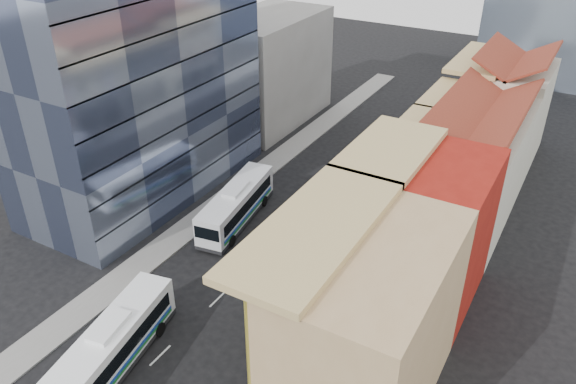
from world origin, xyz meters
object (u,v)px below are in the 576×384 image
Objects in this scene: bus_right at (316,251)px; bus_left_near at (113,345)px; shophouse_tan at (368,329)px; bus_left_far at (236,204)px; sedan_left at (121,343)px; office_tower at (131,52)px.

bus_left_near is at bearing -90.50° from bus_right.
shophouse_tan is 14.48m from bus_right.
bus_left_far is 3.34× the size of sedan_left.
bus_left_far is (-3.11, 19.53, -0.01)m from bus_left_near.
bus_right is (10.19, -2.79, -0.12)m from bus_left_far.
bus_left_far is at bearing -3.15° from office_tower.
office_tower reaches higher than sedan_left.
sedan_left is at bearing -91.25° from bus_left_far.
bus_left_far is 10.57m from bus_right.
shophouse_tan is 35.19m from office_tower.
shophouse_tan is 17.68m from bus_left_near.
sedan_left is (-16.79, -4.93, -5.39)m from shophouse_tan.
bus_left_near is at bearing -53.50° from office_tower.
bus_left_far is at bearing 88.77° from bus_left_near.
bus_left_near is at bearing -89.62° from bus_left_far.
bus_left_far is at bearing 112.51° from sedan_left.
shophouse_tan is 18.31m from sedan_left.
bus_left_near is 18.18m from bus_right.
sedan_left is (-0.73, 1.25, -1.33)m from bus_left_near.
bus_left_far is at bearing 145.14° from shophouse_tan.
bus_left_near is 3.35× the size of sedan_left.
office_tower reaches higher than bus_left_far.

